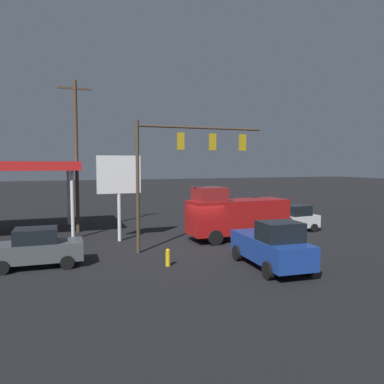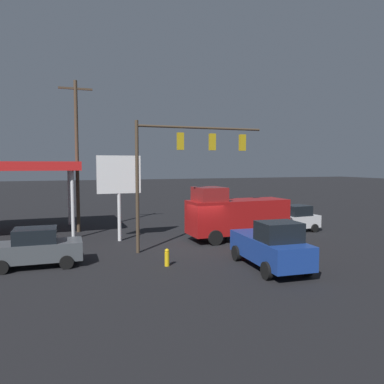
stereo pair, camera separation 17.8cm
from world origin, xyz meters
TOP-DOWN VIEW (x-y plane):
  - ground_plane at (0.00, 0.00)m, footprint 200.00×200.00m
  - traffic_signal_assembly at (1.46, 0.75)m, footprint 7.90×0.43m
  - utility_pole at (7.11, -7.31)m, footprint 2.40×0.26m
  - gas_station_canopy at (11.90, -8.05)m, footprint 9.82×7.72m
  - price_sign at (4.74, -2.98)m, footprint 2.85×0.27m
  - sedan_far at (9.65, 1.90)m, footprint 4.45×2.15m
  - pickup_parked at (-1.09, 6.18)m, footprint 2.52×5.32m
  - hatchback_crossing at (-8.20, -1.91)m, footprint 3.91×2.17m
  - delivery_truck at (-2.64, -0.73)m, footprint 6.86×2.70m
  - fire_hydrant at (3.53, 4.02)m, footprint 0.24×0.24m

SIDE VIEW (x-z plane):
  - ground_plane at x=0.00m, z-range 0.00..0.00m
  - fire_hydrant at x=3.53m, z-range 0.00..0.88m
  - hatchback_crossing at x=-8.20m, z-range -0.04..1.93m
  - sedan_far at x=9.65m, z-range -0.01..1.92m
  - pickup_parked at x=-1.09m, z-range -0.09..2.31m
  - delivery_truck at x=-2.64m, z-range -0.10..3.48m
  - price_sign at x=4.74m, z-range 1.33..6.96m
  - gas_station_canopy at x=11.90m, z-range 2.26..7.51m
  - traffic_signal_assembly at x=1.46m, z-range 1.86..9.38m
  - utility_pole at x=7.11m, z-range 0.29..11.46m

